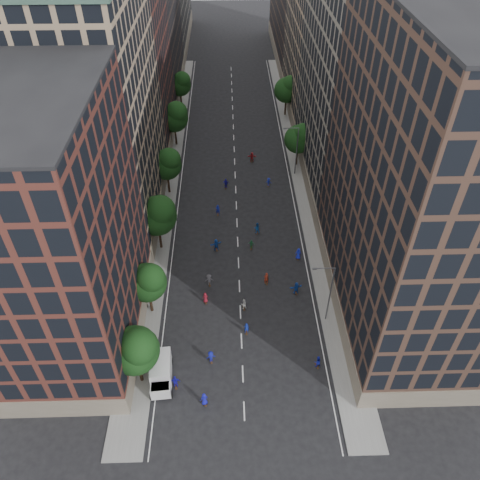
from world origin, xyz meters
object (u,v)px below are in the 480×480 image
(skater_1, at_px, (246,328))
(streetlamp_near, at_px, (329,291))
(skater_2, at_px, (317,362))
(streetlamp_far, at_px, (296,148))
(skater_0, at_px, (204,399))
(cargo_van, at_px, (161,373))

(skater_1, bearing_deg, streetlamp_near, -171.62)
(streetlamp_near, xyz_separation_m, skater_1, (-9.74, -1.76, -4.35))
(streetlamp_near, xyz_separation_m, skater_2, (-1.90, -6.73, -4.34))
(streetlamp_far, bearing_deg, skater_0, -108.30)
(streetlamp_near, xyz_separation_m, skater_0, (-14.55, -11.00, -4.32))
(streetlamp_far, distance_m, skater_0, 46.54)
(streetlamp_near, relative_size, streetlamp_far, 1.00)
(streetlamp_far, xyz_separation_m, skater_0, (-14.55, -44.00, -4.32))
(skater_1, bearing_deg, streetlamp_far, -107.51)
(streetlamp_far, bearing_deg, cargo_van, -115.26)
(skater_0, relative_size, skater_2, 1.03)
(cargo_van, distance_m, skater_0, 5.69)
(streetlamp_near, relative_size, cargo_van, 1.74)
(cargo_van, xyz_separation_m, skater_1, (9.61, 6.24, -0.60))
(streetlamp_far, bearing_deg, skater_1, -105.65)
(skater_0, distance_m, skater_1, 10.42)
(streetlamp_near, distance_m, skater_0, 18.74)
(cargo_van, distance_m, skater_2, 17.50)
(skater_1, relative_size, skater_2, 0.99)
(skater_1, bearing_deg, cargo_van, 31.13)
(skater_0, bearing_deg, skater_2, 177.86)
(skater_0, bearing_deg, skater_1, -138.29)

